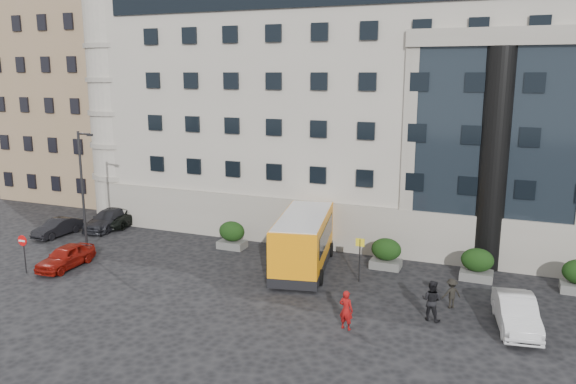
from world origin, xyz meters
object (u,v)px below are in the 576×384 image
at_px(hedge_a, 232,235).
at_px(hedge_b, 305,243).
at_px(minibus, 303,239).
at_px(pedestrian_a, 346,310).
at_px(parked_car_a, 66,257).
at_px(hedge_c, 386,253).
at_px(pedestrian_c, 451,293).
at_px(parked_car_b, 57,228).
at_px(no_entry_sign, 23,246).
at_px(bus_stop_sign, 360,252).
at_px(hedge_d, 477,264).
at_px(red_truck, 139,189).
at_px(street_lamp, 83,189).
at_px(white_taxi, 516,313).
at_px(parked_car_c, 108,219).
at_px(parked_car_d, 122,216).
at_px(pedestrian_b, 431,300).

relative_size(hedge_a, hedge_b, 1.00).
xyz_separation_m(minibus, pedestrian_a, (4.66, -6.91, -0.88)).
bearing_deg(parked_car_a, hedge_c, 19.17).
bearing_deg(pedestrian_c, hedge_a, -51.07).
xyz_separation_m(hedge_b, parked_car_b, (-18.20, -2.14, -0.31)).
bearing_deg(no_entry_sign, parked_car_b, 120.85).
height_order(bus_stop_sign, parked_car_b, bus_stop_sign).
bearing_deg(hedge_b, pedestrian_c, -25.72).
relative_size(parked_car_a, pedestrian_c, 2.64).
xyz_separation_m(hedge_c, pedestrian_c, (4.29, -4.57, -0.17)).
height_order(hedge_d, parked_car_b, hedge_d).
distance_m(no_entry_sign, pedestrian_c, 24.09).
bearing_deg(red_truck, pedestrian_a, -33.89).
height_order(street_lamp, pedestrian_c, street_lamp).
distance_m(hedge_b, no_entry_sign, 16.74).
bearing_deg(parked_car_b, hedge_c, 8.83).
xyz_separation_m(hedge_a, white_taxi, (17.70, -5.86, -0.16)).
xyz_separation_m(hedge_c, pedestrian_a, (0.08, -8.85, 0.00)).
distance_m(red_truck, parked_car_c, 7.77).
xyz_separation_m(parked_car_a, pedestrian_a, (17.98, -1.67, 0.25)).
bearing_deg(white_taxi, minibus, 151.98).
xyz_separation_m(hedge_b, hedge_d, (10.40, 0.00, 0.00)).
bearing_deg(bus_stop_sign, parked_car_b, 178.33).
bearing_deg(parked_car_a, parked_car_d, 106.00).
height_order(no_entry_sign, pedestrian_b, no_entry_sign).
relative_size(white_taxi, pedestrian_a, 2.49).
distance_m(parked_car_c, pedestrian_b, 25.96).
bearing_deg(parked_car_a, white_taxi, 0.30).
distance_m(parked_car_c, pedestrian_c, 26.22).
bearing_deg(parked_car_d, pedestrian_c, -16.23).
xyz_separation_m(bus_stop_sign, parked_car_b, (-22.50, 0.66, -1.11)).
height_order(red_truck, pedestrian_a, red_truck).
height_order(hedge_d, no_entry_sign, no_entry_sign).
xyz_separation_m(hedge_d, parked_car_a, (-23.10, -7.18, -0.24)).
relative_size(hedge_a, parked_car_b, 0.49).
xyz_separation_m(parked_car_d, pedestrian_c, (25.32, -6.65, 0.08)).
xyz_separation_m(minibus, parked_car_c, (-16.77, 2.82, -1.11)).
bearing_deg(pedestrian_c, hedge_d, -134.99).
bearing_deg(white_taxi, hedge_a, 151.95).
height_order(minibus, pedestrian_b, minibus).
xyz_separation_m(street_lamp, minibus, (13.76, 2.86, -2.56)).
height_order(hedge_d, parked_car_c, hedge_d).
height_order(no_entry_sign, minibus, minibus).
height_order(hedge_a, parked_car_c, hedge_a).
distance_m(hedge_a, hedge_c, 10.40).
bearing_deg(parked_car_b, pedestrian_b, -5.37).
bearing_deg(pedestrian_c, no_entry_sign, -23.58).
distance_m(hedge_a, parked_car_b, 13.18).
xyz_separation_m(parked_car_c, white_taxi, (28.65, -6.75, 0.07)).
bearing_deg(parked_car_c, pedestrian_b, -22.80).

